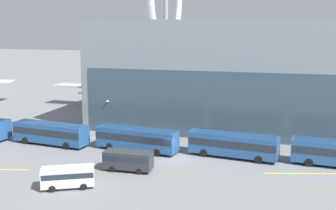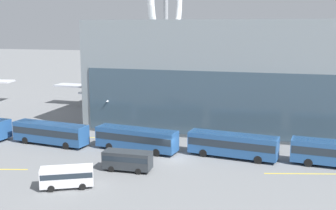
{
  "view_description": "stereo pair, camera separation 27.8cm",
  "coord_description": "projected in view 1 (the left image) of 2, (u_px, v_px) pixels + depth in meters",
  "views": [
    {
      "loc": [
        13.06,
        -49.3,
        16.45
      ],
      "look_at": [
        -4.77,
        14.79,
        4.0
      ],
      "focal_mm": 45.0,
      "sensor_mm": 36.0,
      "label": 1
    },
    {
      "loc": [
        13.33,
        -49.22,
        16.45
      ],
      "look_at": [
        -4.77,
        14.79,
        4.0
      ],
      "focal_mm": 45.0,
      "sensor_mm": 36.0,
      "label": 2
    }
  ],
  "objects": [
    {
      "name": "shuttle_bus_2",
      "position": [
        51.0,
        132.0,
        59.23
      ],
      "size": [
        11.52,
        3.96,
        3.04
      ],
      "rotation": [
        0.0,
        0.0,
        -0.12
      ],
      "color": "#285693",
      "rests_on": "ground_plane"
    },
    {
      "name": "ground_plane",
      "position": [
        173.0,
        159.0,
        53.15
      ],
      "size": [
        440.0,
        440.0,
        0.0
      ],
      "primitive_type": "plane",
      "color": "slate"
    },
    {
      "name": "lane_stripe_1",
      "position": [
        63.0,
        138.0,
        62.93
      ],
      "size": [
        11.27,
        4.15,
        0.01
      ],
      "primitive_type": "cube",
      "rotation": [
        0.0,
        0.0,
        0.34
      ],
      "color": "yellow",
      "rests_on": "ground_plane"
    },
    {
      "name": "floodlight_mast",
      "position": [
        166.0,
        17.0,
        67.3
      ],
      "size": [
        3.01,
        3.01,
        27.53
      ],
      "color": "gray",
      "rests_on": "ground_plane"
    },
    {
      "name": "shuttle_bus_3",
      "position": [
        137.0,
        138.0,
        56.2
      ],
      "size": [
        11.53,
        4.05,
        3.04
      ],
      "rotation": [
        0.0,
        0.0,
        -0.13
      ],
      "color": "#285693",
      "rests_on": "ground_plane"
    },
    {
      "name": "lane_stripe_2",
      "position": [
        304.0,
        174.0,
        47.76
      ],
      "size": [
        8.69,
        2.49,
        0.01
      ],
      "primitive_type": "cube",
      "rotation": [
        0.0,
        0.0,
        0.25
      ],
      "color": "yellow",
      "rests_on": "ground_plane"
    },
    {
      "name": "airliner_at_gate_far",
      "position": [
        153.0,
        84.0,
        85.02
      ],
      "size": [
        43.22,
        44.06,
        14.61
      ],
      "rotation": [
        0.0,
        0.0,
        1.53
      ],
      "color": "silver",
      "rests_on": "ground_plane"
    },
    {
      "name": "service_van_foreground",
      "position": [
        128.0,
        159.0,
        48.57
      ],
      "size": [
        5.65,
        2.3,
        2.28
      ],
      "rotation": [
        0.0,
        0.0,
        0.02
      ],
      "color": "#2D3338",
      "rests_on": "ground_plane"
    },
    {
      "name": "shuttle_bus_4",
      "position": [
        233.0,
        144.0,
        53.35
      ],
      "size": [
        11.53,
        4.02,
        3.04
      ],
      "rotation": [
        0.0,
        0.0,
        -0.13
      ],
      "color": "#285693",
      "rests_on": "ground_plane"
    },
    {
      "name": "service_van_crossing",
      "position": [
        68.0,
        176.0,
        43.36
      ],
      "size": [
        5.7,
        4.19,
        2.18
      ],
      "rotation": [
        0.0,
        0.0,
        0.46
      ],
      "color": "silver",
      "rests_on": "ground_plane"
    }
  ]
}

